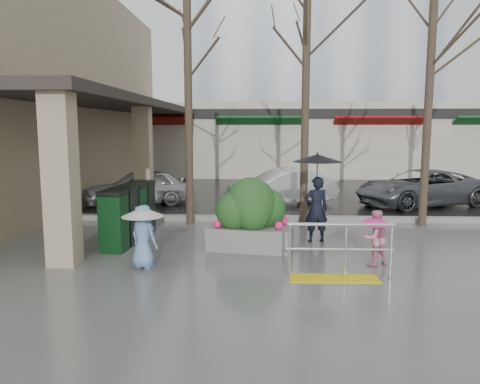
# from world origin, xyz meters

# --- Properties ---
(ground) EXTENTS (120.00, 120.00, 0.00)m
(ground) POSITION_xyz_m (0.00, 0.00, 0.00)
(ground) COLOR #51514F
(ground) RESTS_ON ground
(street_asphalt) EXTENTS (120.00, 36.00, 0.01)m
(street_asphalt) POSITION_xyz_m (0.00, 22.00, 0.01)
(street_asphalt) COLOR black
(street_asphalt) RESTS_ON ground
(curb) EXTENTS (120.00, 0.30, 0.15)m
(curb) POSITION_xyz_m (0.00, 4.00, 0.07)
(curb) COLOR gray
(curb) RESTS_ON ground
(near_building) EXTENTS (6.00, 18.00, 8.00)m
(near_building) POSITION_xyz_m (-9.00, 8.00, 4.00)
(near_building) COLOR tan
(near_building) RESTS_ON ground
(canopy_slab) EXTENTS (2.80, 18.00, 0.25)m
(canopy_slab) POSITION_xyz_m (-4.80, 8.00, 3.62)
(canopy_slab) COLOR #2D2823
(canopy_slab) RESTS_ON pillar_front
(pillar_front) EXTENTS (0.55, 0.55, 3.50)m
(pillar_front) POSITION_xyz_m (-3.90, -0.50, 1.75)
(pillar_front) COLOR tan
(pillar_front) RESTS_ON ground
(pillar_back) EXTENTS (0.55, 0.55, 3.50)m
(pillar_back) POSITION_xyz_m (-3.90, 6.00, 1.75)
(pillar_back) COLOR tan
(pillar_back) RESTS_ON ground
(storefront_row) EXTENTS (34.00, 6.74, 4.00)m
(storefront_row) POSITION_xyz_m (2.00, 17.97, 2.01)
(storefront_row) COLOR beige
(storefront_row) RESTS_ON ground
(office_tower) EXTENTS (18.00, 12.00, 25.00)m
(office_tower) POSITION_xyz_m (4.00, 30.00, 12.50)
(office_tower) COLOR #8C99A8
(office_tower) RESTS_ON ground
(handrail) EXTENTS (1.90, 0.50, 1.03)m
(handrail) POSITION_xyz_m (1.36, -1.20, 0.38)
(handrail) COLOR yellow
(handrail) RESTS_ON ground
(tree_west) EXTENTS (3.20, 3.20, 6.80)m
(tree_west) POSITION_xyz_m (-2.00, 3.60, 5.08)
(tree_west) COLOR #382B21
(tree_west) RESTS_ON ground
(tree_midwest) EXTENTS (3.20, 3.20, 7.00)m
(tree_midwest) POSITION_xyz_m (1.20, 3.60, 5.23)
(tree_midwest) COLOR #382B21
(tree_midwest) RESTS_ON ground
(tree_mideast) EXTENTS (3.20, 3.20, 6.50)m
(tree_mideast) POSITION_xyz_m (4.50, 3.60, 4.86)
(tree_mideast) COLOR #382B21
(tree_mideast) RESTS_ON ground
(woman) EXTENTS (1.18, 1.18, 2.13)m
(woman) POSITION_xyz_m (1.31, 1.57, 1.30)
(woman) COLOR black
(woman) RESTS_ON ground
(child_pink) EXTENTS (0.66, 0.66, 1.11)m
(child_pink) POSITION_xyz_m (2.23, -0.31, 0.64)
(child_pink) COLOR pink
(child_pink) RESTS_ON ground
(child_blue) EXTENTS (0.82, 0.82, 1.24)m
(child_blue) POSITION_xyz_m (-2.28, -0.65, 0.76)
(child_blue) COLOR #6D90C1
(child_blue) RESTS_ON ground
(planter) EXTENTS (1.98, 1.22, 1.62)m
(planter) POSITION_xyz_m (-0.23, 0.85, 0.77)
(planter) COLOR slate
(planter) RESTS_ON ground
(news_boxes) EXTENTS (0.77, 2.45, 1.35)m
(news_boxes) POSITION_xyz_m (-3.13, 1.45, 0.67)
(news_boxes) COLOR #0C3615
(news_boxes) RESTS_ON ground
(car_a) EXTENTS (3.98, 2.67, 1.26)m
(car_a) POSITION_xyz_m (-4.24, 6.71, 0.63)
(car_a) COLOR #A09FA4
(car_a) RESTS_ON ground
(car_b) EXTENTS (4.05, 2.64, 1.26)m
(car_b) POSITION_xyz_m (0.76, 6.97, 0.63)
(car_b) COLOR silver
(car_b) RESTS_ON ground
(car_c) EXTENTS (4.98, 3.57, 1.26)m
(car_c) POSITION_xyz_m (5.52, 6.87, 0.63)
(car_c) COLOR #56595D
(car_c) RESTS_ON ground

